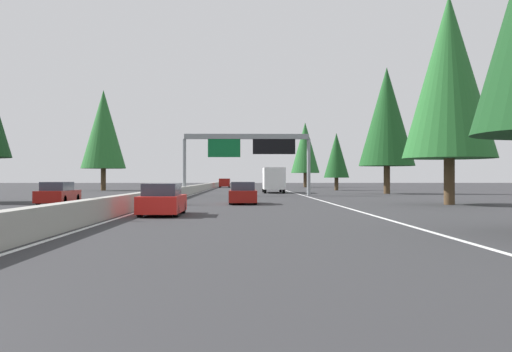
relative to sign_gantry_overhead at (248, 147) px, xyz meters
name	(u,v)px	position (x,y,z in m)	size (l,w,h in m)	color
ground_plane	(194,194)	(7.60, 6.04, -4.86)	(320.00, 320.00, 0.00)	#2D2D30
median_barrier	(204,187)	(27.60, 6.34, -4.41)	(180.00, 0.56, 0.90)	#9E9B93
shoulder_stripe_right	(290,192)	(17.60, -5.48, -4.85)	(160.00, 0.16, 0.01)	silver
shoulder_stripe_median	(203,192)	(17.60, 5.79, -4.85)	(160.00, 0.16, 0.01)	silver
sign_gantry_overhead	(248,147)	(0.00, 0.00, 0.00)	(0.50, 12.68, 6.10)	gray
sedan_far_right	(162,200)	(-30.50, 4.19, -4.17)	(4.40, 1.80, 1.47)	red
sedan_mid_center	(243,194)	(-18.74, 0.50, -4.17)	(4.40, 1.80, 1.47)	maroon
box_truck_near_right	(273,179)	(11.26, -3.03, -3.25)	(8.50, 2.40, 2.95)	white
minivan_near_center	(225,183)	(50.49, 4.04, -3.91)	(5.00, 1.95, 1.69)	maroon
oncoming_near	(58,194)	(-18.99, 12.66, -4.17)	(4.40, 1.80, 1.47)	maroon
conifer_right_near	(449,77)	(-20.09, -12.86, 3.44)	(6.00, 6.00, 13.64)	#4C3823
conifer_right_mid	(387,117)	(6.76, -15.44, 3.71)	(6.19, 6.19, 14.08)	#4C3823
conifer_right_far	(336,155)	(25.80, -12.86, 0.16)	(3.64, 3.64, 8.27)	#4C3823
conifer_right_distant	(305,148)	(55.68, -11.51, 2.87)	(5.59, 5.59, 12.70)	#4C3823
conifer_left_mid	(103,129)	(24.62, 20.23, 3.77)	(6.24, 6.24, 14.18)	#4C3823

